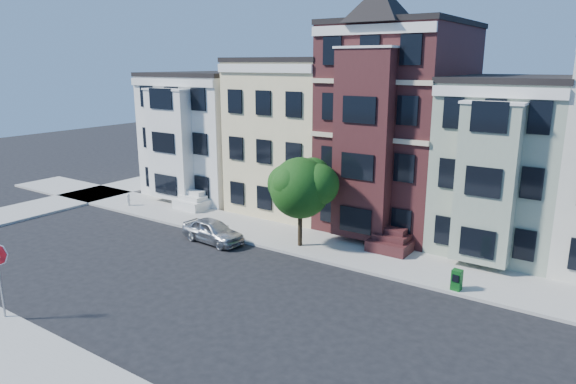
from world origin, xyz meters
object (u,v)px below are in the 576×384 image
Objects in this scene: fire_hydrant at (128,201)px; newspaper_box at (457,280)px; street_tree at (300,192)px; parked_car at (213,231)px.

newspaper_box is at bearing -2.14° from fire_hydrant.
street_tree is at bearing 178.24° from newspaper_box.
newspaper_box reaches higher than fire_hydrant.
parked_car is 4.21× the size of newspaper_box.
newspaper_box is 1.41× the size of fire_hydrant.
fire_hydrant is (-9.89, 2.02, -0.19)m from parked_car.
newspaper_box is (8.88, -0.87, -2.57)m from street_tree.
street_tree is 9.28m from newspaper_box.
street_tree is 5.64m from parked_car.
newspaper_box is (13.50, 1.15, -0.05)m from parked_car.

